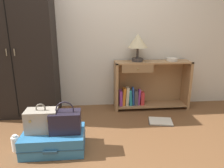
% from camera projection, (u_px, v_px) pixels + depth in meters
% --- Properties ---
extents(ground_plane, '(9.00, 9.00, 0.00)m').
position_uv_depth(ground_plane, '(105.00, 158.00, 2.08)').
color(ground_plane, brown).
extents(back_wall, '(6.40, 0.10, 2.60)m').
position_uv_depth(back_wall, '(98.00, 25.00, 3.16)').
color(back_wall, silver).
rests_on(back_wall, ground_plane).
extents(wardrobe, '(1.05, 0.47, 1.91)m').
position_uv_depth(wardrobe, '(17.00, 50.00, 2.87)').
color(wardrobe, black).
rests_on(wardrobe, ground_plane).
extents(bookshelf, '(1.18, 0.32, 0.76)m').
position_uv_depth(bookshelf, '(147.00, 85.00, 3.28)').
color(bookshelf, '#A37A51').
rests_on(bookshelf, ground_plane).
extents(table_lamp, '(0.30, 0.30, 0.41)m').
position_uv_depth(table_lamp, '(138.00, 42.00, 3.07)').
color(table_lamp, '#3D3838').
rests_on(table_lamp, bookshelf).
extents(bowl, '(0.17, 0.17, 0.05)m').
position_uv_depth(bowl, '(172.00, 59.00, 3.18)').
color(bowl, silver).
rests_on(bowl, bookshelf).
extents(suitcase_large, '(0.65, 0.44, 0.21)m').
position_uv_depth(suitcase_large, '(54.00, 140.00, 2.20)').
color(suitcase_large, teal).
rests_on(suitcase_large, ground_plane).
extents(train_case, '(0.33, 0.20, 0.31)m').
position_uv_depth(train_case, '(42.00, 120.00, 2.16)').
color(train_case, '#A89E8E').
rests_on(train_case, suitcase_large).
extents(handbag, '(0.32, 0.19, 0.34)m').
position_uv_depth(handbag, '(65.00, 121.00, 2.15)').
color(handbag, '#231E2D').
rests_on(handbag, suitcase_large).
extents(bottle, '(0.08, 0.08, 0.18)m').
position_uv_depth(bottle, '(16.00, 143.00, 2.19)').
color(bottle, white).
rests_on(bottle, ground_plane).
extents(open_book_on_floor, '(0.37, 0.32, 0.02)m').
position_uv_depth(open_book_on_floor, '(160.00, 121.00, 2.85)').
color(open_book_on_floor, white).
rests_on(open_book_on_floor, ground_plane).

